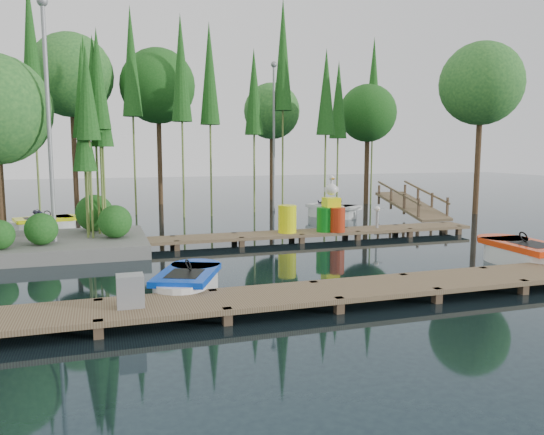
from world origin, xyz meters
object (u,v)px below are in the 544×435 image
object	(u,v)px
drum_cluster	(332,215)
boat_yellow_far	(45,224)
boat_blue	(188,284)
island	(23,145)
boat_red	(525,255)
utility_cabinet	(130,291)
yellow_barrel	(287,219)

from	to	relation	value
drum_cluster	boat_yellow_far	bearing A→B (deg)	152.48
boat_blue	boat_yellow_far	distance (m)	10.91
island	boat_red	xyz separation A→B (m)	(12.73, -6.20, -2.90)
boat_blue	boat_yellow_far	bearing A→B (deg)	133.30
boat_red	utility_cabinet	world-z (taller)	boat_red
boat_yellow_far	utility_cabinet	world-z (taller)	boat_yellow_far
boat_blue	drum_cluster	distance (m)	7.87
boat_blue	utility_cabinet	distance (m)	1.99
island	boat_yellow_far	xyz separation A→B (m)	(0.09, 3.98, -2.91)
island	boat_red	size ratio (longest dim) A/B	2.27
boat_blue	boat_red	distance (m)	8.93
island	drum_cluster	xyz separation A→B (m)	(9.55, -0.94, -2.33)
boat_yellow_far	yellow_barrel	world-z (taller)	yellow_barrel
boat_yellow_far	island	bearing A→B (deg)	-87.09
boat_yellow_far	drum_cluster	xyz separation A→B (m)	(9.45, -4.92, 0.58)
boat_red	utility_cabinet	distance (m)	10.31
yellow_barrel	drum_cluster	size ratio (longest dim) A/B	0.49
boat_blue	drum_cluster	world-z (taller)	drum_cluster
boat_blue	yellow_barrel	xyz separation A→B (m)	(4.18, 5.49, 0.52)
utility_cabinet	drum_cluster	world-z (taller)	drum_cluster
boat_red	drum_cluster	xyz separation A→B (m)	(-3.18, 5.26, 0.57)
boat_yellow_far	yellow_barrel	bearing A→B (deg)	-26.94
island	boat_yellow_far	bearing A→B (deg)	88.65
boat_red	boat_yellow_far	bearing A→B (deg)	143.12
boat_red	drum_cluster	world-z (taller)	drum_cluster
boat_yellow_far	utility_cabinet	bearing A→B (deg)	-73.96
island	boat_blue	bearing A→B (deg)	-58.85
boat_yellow_far	drum_cluster	size ratio (longest dim) A/B	1.47
boat_blue	boat_red	size ratio (longest dim) A/B	0.90
island	utility_cabinet	bearing A→B (deg)	-71.88
boat_yellow_far	drum_cluster	world-z (taller)	drum_cluster
boat_red	island	bearing A→B (deg)	156.02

